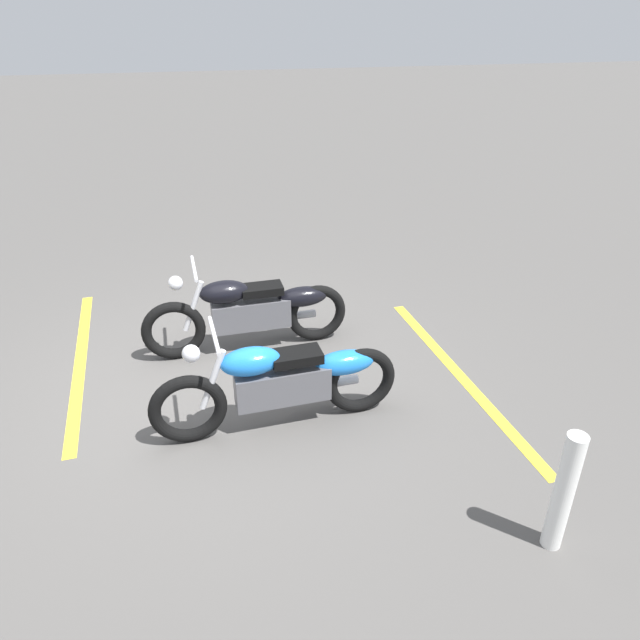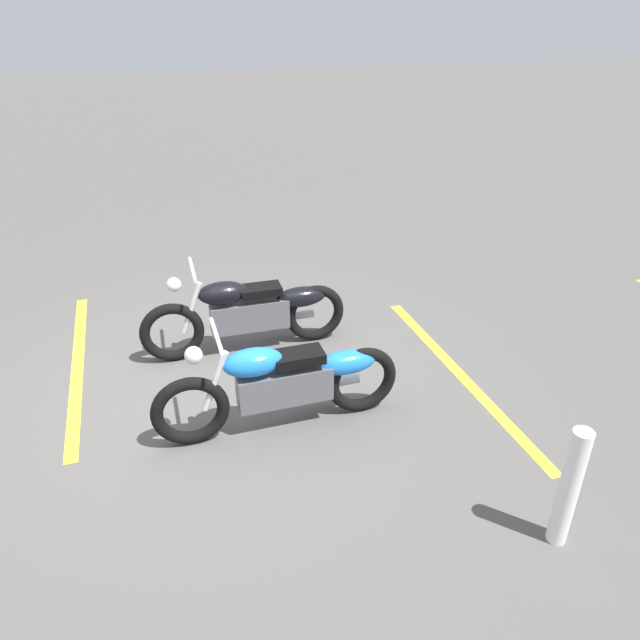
% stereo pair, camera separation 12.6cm
% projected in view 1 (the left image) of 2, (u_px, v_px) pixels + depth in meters
% --- Properties ---
extents(ground_plane, '(60.00, 60.00, 0.00)m').
position_uv_depth(ground_plane, '(216.00, 388.00, 5.89)').
color(ground_plane, '#514F4C').
extents(motorcycle_bright_foreground, '(2.23, 0.62, 1.04)m').
position_uv_depth(motorcycle_bright_foreground, '(283.00, 381.00, 5.18)').
color(motorcycle_bright_foreground, black).
rests_on(motorcycle_bright_foreground, ground).
extents(motorcycle_dark_foreground, '(2.23, 0.62, 1.04)m').
position_uv_depth(motorcycle_dark_foreground, '(252.00, 310.00, 6.36)').
color(motorcycle_dark_foreground, black).
rests_on(motorcycle_dark_foreground, ground).
extents(bollard_post, '(0.14, 0.14, 0.98)m').
position_uv_depth(bollard_post, '(563.00, 493.00, 3.98)').
color(bollard_post, white).
rests_on(bollard_post, ground).
extents(parking_stripe_near, '(0.34, 3.20, 0.01)m').
position_uv_depth(parking_stripe_near, '(80.00, 361.00, 6.32)').
color(parking_stripe_near, yellow).
rests_on(parking_stripe_near, ground).
extents(parking_stripe_mid, '(0.34, 3.20, 0.01)m').
position_uv_depth(parking_stripe_mid, '(460.00, 375.00, 6.09)').
color(parking_stripe_mid, yellow).
rests_on(parking_stripe_mid, ground).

